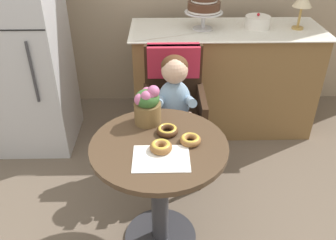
{
  "coord_description": "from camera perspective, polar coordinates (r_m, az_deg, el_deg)",
  "views": [
    {
      "loc": [
        0.02,
        -1.48,
        1.8
      ],
      "look_at": [
        0.05,
        0.15,
        0.77
      ],
      "focal_mm": 37.94,
      "sensor_mm": 36.0,
      "label": 1
    }
  ],
  "objects": [
    {
      "name": "ground_plane",
      "position": [
        2.33,
        -1.21,
        -18.29
      ],
      "size": [
        8.0,
        8.0,
        0.0
      ],
      "primitive_type": "plane",
      "color": "#6B5B4C"
    },
    {
      "name": "cafe_table",
      "position": [
        1.96,
        -1.38,
        -8.84
      ],
      "size": [
        0.72,
        0.72,
        0.72
      ],
      "color": "#4C3826",
      "rests_on": "ground"
    },
    {
      "name": "wicker_chair",
      "position": [
        2.47,
        0.91,
        4.34
      ],
      "size": [
        0.42,
        0.45,
        0.95
      ],
      "rotation": [
        0.0,
        0.0,
        0.09
      ],
      "color": "#332114",
      "rests_on": "ground"
    },
    {
      "name": "seated_child",
      "position": [
        2.32,
        1.05,
        3.36
      ],
      "size": [
        0.27,
        0.32,
        0.73
      ],
      "color": "#8CADCC",
      "rests_on": "ground"
    },
    {
      "name": "paper_napkin",
      "position": [
        1.73,
        -1.1,
        -6.2
      ],
      "size": [
        0.28,
        0.21,
        0.0
      ],
      "primitive_type": "cube",
      "rotation": [
        0.0,
        0.0,
        0.0
      ],
      "color": "white",
      "rests_on": "cafe_table"
    },
    {
      "name": "donut_front",
      "position": [
        1.77,
        -1.14,
        -4.27
      ],
      "size": [
        0.11,
        0.11,
        0.04
      ],
      "color": "#936033",
      "rests_on": "cafe_table"
    },
    {
      "name": "donut_mid",
      "position": [
        1.9,
        -0.11,
        -1.62
      ],
      "size": [
        0.12,
        0.12,
        0.04
      ],
      "color": "#4C2D19",
      "rests_on": "cafe_table"
    },
    {
      "name": "donut_side",
      "position": [
        1.83,
        3.61,
        -3.14
      ],
      "size": [
        0.11,
        0.11,
        0.04
      ],
      "color": "#936033",
      "rests_on": "cafe_table"
    },
    {
      "name": "flower_vase",
      "position": [
        1.94,
        -3.36,
        2.57
      ],
      "size": [
        0.15,
        0.15,
        0.23
      ],
      "color": "brown",
      "rests_on": "cafe_table"
    },
    {
      "name": "display_counter",
      "position": [
        3.13,
        8.8,
        6.5
      ],
      "size": [
        1.56,
        0.62,
        0.9
      ],
      "color": "olive",
      "rests_on": "ground"
    },
    {
      "name": "tiered_cake_stand",
      "position": [
        2.88,
        5.82,
        18.15
      ],
      "size": [
        0.3,
        0.3,
        0.33
      ],
      "color": "silver",
      "rests_on": "display_counter"
    },
    {
      "name": "round_layer_cake",
      "position": [
        3.02,
        14.17,
        15.01
      ],
      "size": [
        0.2,
        0.2,
        0.12
      ],
      "color": "white",
      "rests_on": "display_counter"
    },
    {
      "name": "table_lamp",
      "position": [
        3.05,
        20.84,
        17.42
      ],
      "size": [
        0.15,
        0.15,
        0.28
      ],
      "color": "#B28C47",
      "rests_on": "display_counter"
    },
    {
      "name": "refrigerator",
      "position": [
        2.95,
        -22.77,
        11.03
      ],
      "size": [
        0.64,
        0.63,
        1.7
      ],
      "color": "silver",
      "rests_on": "ground"
    }
  ]
}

